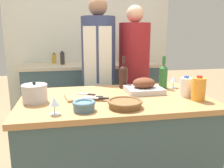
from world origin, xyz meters
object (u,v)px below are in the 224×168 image
at_px(wine_bottle_green, 163,76).
at_px(person_cook_aproned, 99,69).
at_px(stock_pot, 35,93).
at_px(person_cook_guest, 134,71).
at_px(wicker_basket, 125,103).
at_px(knife_paring, 95,97).
at_px(wine_glass_right, 54,102).
at_px(knife_bread, 86,94).
at_px(cutting_board, 84,96).
at_px(mixing_bowl, 84,105).
at_px(wine_glass_left, 174,80).
at_px(stand_mixer, 128,52).
at_px(wine_bottle_dark, 123,76).
at_px(roasting_pan, 144,87).
at_px(condiment_bottle_tall, 62,58).
at_px(juice_jug, 199,89).
at_px(condiment_bottle_short, 54,59).
at_px(milk_jug, 186,87).
at_px(condiment_bottle_extra, 110,57).
at_px(knife_chef, 96,98).

height_order(wine_bottle_green, person_cook_aproned, person_cook_aproned).
xyz_separation_m(stock_pot, person_cook_guest, (1.02, 0.90, -0.01)).
xyz_separation_m(wicker_basket, knife_paring, (-0.18, 0.23, -0.01)).
distance_m(wine_glass_right, knife_paring, 0.41).
distance_m(wine_bottle_green, person_cook_aproned, 0.79).
bearing_deg(knife_bread, cutting_board, -132.06).
height_order(wicker_basket, mixing_bowl, mixing_bowl).
bearing_deg(person_cook_aproned, wine_glass_left, -34.77).
bearing_deg(stand_mixer, wine_bottle_dark, -106.26).
height_order(roasting_pan, person_cook_aproned, person_cook_aproned).
bearing_deg(condiment_bottle_tall, wicker_basket, -76.42).
height_order(juice_jug, wine_bottle_green, wine_bottle_green).
xyz_separation_m(stock_pot, condiment_bottle_tall, (0.19, 1.56, 0.08)).
bearing_deg(cutting_board, knife_bread, 47.94).
relative_size(mixing_bowl, condiment_bottle_short, 1.03).
xyz_separation_m(wine_glass_right, person_cook_guest, (0.87, 1.20, -0.03)).
bearing_deg(condiment_bottle_short, mixing_bowl, -82.17).
bearing_deg(condiment_bottle_tall, condiment_bottle_short, 128.15).
height_order(wine_glass_right, stand_mixer, stand_mixer).
relative_size(roasting_pan, wine_bottle_green, 1.05).
bearing_deg(wicker_basket, juice_jug, 6.09).
distance_m(mixing_bowl, milk_jug, 0.86).
relative_size(cutting_board, person_cook_guest, 0.19).
bearing_deg(mixing_bowl, person_cook_guest, 59.77).
distance_m(wine_bottle_dark, person_cook_guest, 0.65).
bearing_deg(mixing_bowl, condiment_bottle_tall, 94.81).
relative_size(wine_bottle_green, wine_glass_left, 2.64).
bearing_deg(condiment_bottle_tall, condiment_bottle_extra, 0.90).
bearing_deg(condiment_bottle_tall, stand_mixer, 4.46).
xyz_separation_m(roasting_pan, juice_jug, (0.33, -0.30, 0.04)).
relative_size(cutting_board, condiment_bottle_extra, 1.76).
distance_m(stock_pot, juice_jug, 1.23).
distance_m(stock_pot, knife_bread, 0.40).
height_order(wine_bottle_dark, knife_chef, wine_bottle_dark).
bearing_deg(roasting_pan, condiment_bottle_tall, 115.67).
relative_size(condiment_bottle_extra, person_cook_guest, 0.11).
bearing_deg(knife_bread, stock_pot, -168.89).
height_order(knife_bread, condiment_bottle_extra, condiment_bottle_extra).
relative_size(roasting_pan, mixing_bowl, 2.02).
height_order(milk_jug, wine_bottle_green, wine_bottle_green).
distance_m(wicker_basket, wine_bottle_green, 0.70).
bearing_deg(condiment_bottle_extra, stand_mixer, 12.81).
distance_m(wine_bottle_green, person_cook_guest, 0.66).
bearing_deg(roasting_pan, person_cook_aproned, 111.79).
relative_size(stock_pot, wine_bottle_dark, 0.63).
relative_size(milk_jug, wine_bottle_green, 0.57).
height_order(wine_glass_right, knife_paring, wine_glass_right).
relative_size(stock_pot, condiment_bottle_short, 1.26).
height_order(wine_bottle_dark, stand_mixer, stand_mixer).
bearing_deg(roasting_pan, mixing_bowl, -144.77).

